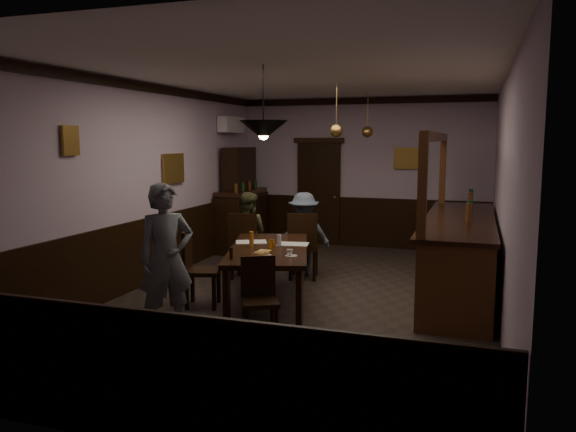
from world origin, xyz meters
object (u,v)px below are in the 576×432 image
at_px(person_standing, 166,259).
at_px(chair_far_left, 245,243).
at_px(bar_counter, 459,253).
at_px(pendant_brass_mid, 336,131).
at_px(person_seated_left, 247,234).
at_px(chair_near, 259,294).
at_px(person_seated_right, 304,234).
at_px(sideboard, 241,209).
at_px(dining_table, 269,252).
at_px(coffee_cup, 290,252).
at_px(pendant_iron, 263,130).
at_px(soda_can, 272,244).
at_px(chair_far_right, 303,243).
at_px(pendant_brass_far, 367,132).
at_px(chair_side, 196,265).

bearing_deg(person_standing, chair_far_left, 46.36).
xyz_separation_m(bar_counter, pendant_brass_mid, (-1.89, 0.34, 1.72)).
bearing_deg(person_seated_left, chair_near, 115.29).
height_order(person_seated_right, sideboard, sideboard).
bearing_deg(person_standing, bar_counter, -3.99).
distance_m(dining_table, coffee_cup, 0.65).
height_order(chair_near, bar_counter, bar_counter).
relative_size(person_standing, pendant_iron, 2.01).
height_order(chair_far_left, pendant_iron, pendant_iron).
bearing_deg(person_seated_right, pendant_brass_mid, 159.14).
distance_m(coffee_cup, soda_can, 0.54).
bearing_deg(person_standing, chair_near, -34.90).
bearing_deg(dining_table, pendant_iron, -73.41).
xyz_separation_m(dining_table, person_seated_right, (-0.01, 1.61, -0.02)).
bearing_deg(dining_table, coffee_cup, -46.26).
bearing_deg(dining_table, sideboard, 118.78).
relative_size(chair_far_right, pendant_brass_far, 1.30).
relative_size(chair_side, soda_can, 8.35).
height_order(dining_table, bar_counter, bar_counter).
relative_size(pendant_iron, pendant_brass_far, 1.04).
bearing_deg(dining_table, chair_side, -151.35).
distance_m(person_seated_left, sideboard, 2.19).
distance_m(chair_far_left, person_standing, 2.60).
relative_size(person_seated_right, pendant_brass_far, 1.65).
bearing_deg(sideboard, chair_far_right, -46.45).
bearing_deg(coffee_cup, person_seated_right, 85.80).
xyz_separation_m(coffee_cup, pendant_brass_far, (0.24, 3.67, 1.50)).
distance_m(person_seated_left, pendant_brass_far, 2.92).
bearing_deg(person_seated_right, sideboard, -72.27).
distance_m(soda_can, sideboard, 3.89).
height_order(chair_near, chair_side, chair_side).
xyz_separation_m(person_seated_right, sideboard, (-1.81, 1.71, 0.14)).
xyz_separation_m(chair_far_left, coffee_cup, (1.25, -1.55, 0.23)).
xyz_separation_m(pendant_brass_mid, pendant_brass_far, (0.20, 1.52, 0.00)).
distance_m(chair_near, pendant_brass_far, 4.84).
bearing_deg(chair_far_right, bar_counter, 168.54).
height_order(person_seated_left, pendant_brass_far, pendant_brass_far).
bearing_deg(chair_far_left, person_seated_left, -82.43).
bearing_deg(dining_table, soda_can, -48.66).
height_order(coffee_cup, soda_can, soda_can).
distance_m(person_standing, bar_counter, 4.16).
relative_size(chair_far_right, person_seated_left, 0.79).
relative_size(coffee_cup, sideboard, 0.04).
height_order(person_seated_left, person_seated_right, person_seated_left).
relative_size(coffee_cup, pendant_brass_mid, 0.10).
bearing_deg(coffee_cup, dining_table, 117.15).
relative_size(dining_table, chair_far_left, 2.29).
xyz_separation_m(pendant_iron, pendant_brass_mid, (0.26, 2.45, 0.03)).
bearing_deg(chair_side, person_seated_left, -14.87).
distance_m(chair_side, pendant_brass_mid, 3.06).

